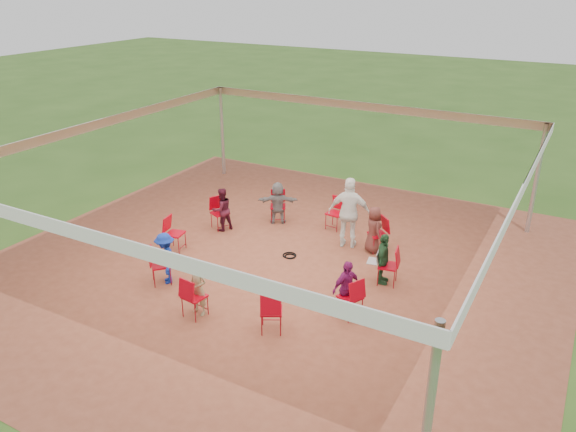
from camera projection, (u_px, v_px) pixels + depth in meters
The scene contains 23 objects.
ground at pixel (275, 266), 13.46m from camera, with size 80.00×80.00×0.00m, color #30541A.
dirt_patch at pixel (275, 266), 13.45m from camera, with size 13.00×13.00×0.00m, color brown.
tent at pixel (274, 172), 12.52m from camera, with size 10.33×10.33×3.00m.
chair_0 at pixel (388, 266), 12.50m from camera, with size 0.42×0.44×0.90m, color #AE0011, non-canonical shape.
chair_1 at pixel (378, 235), 14.02m from camera, with size 0.42×0.44×0.90m, color #AE0011, non-canonical shape.
chair_2 at pixel (335, 214), 15.25m from camera, with size 0.42×0.44×0.90m, color #AE0011, non-canonical shape.
chair_3 at pixel (278, 206), 15.73m from camera, with size 0.42×0.44×0.90m, color #AE0011, non-canonical shape.
chair_4 at pixel (220, 213), 15.27m from camera, with size 0.42×0.44×0.90m, color #AE0011, non-canonical shape.
chair_5 at pixel (175, 234), 14.05m from camera, with size 0.42×0.44×0.90m, color #AE0011, non-canonical shape.
chair_6 at pixel (161, 265), 12.54m from camera, with size 0.42×0.44×0.90m, color #AE0011, non-canonical shape.
chair_7 at pixel (194, 297), 11.30m from camera, with size 0.42×0.44×0.90m, color #AE0011, non-canonical shape.
chair_8 at pixel (271, 311), 10.83m from camera, with size 0.42×0.44×0.90m, color #AE0011, non-canonical shape.
chair_9 at pixel (350, 297), 11.28m from camera, with size 0.42×0.44×0.90m, color #AE0011, non-canonical shape.
person_seated_0 at pixel (383, 259), 12.48m from camera, with size 0.70×0.36×1.20m, color #214A29.
person_seated_1 at pixel (374, 229), 13.92m from camera, with size 0.59×0.33×1.20m, color #572923.
person_seated_2 at pixel (278, 203), 15.56m from camera, with size 1.11×0.42×1.20m, color slate.
person_seated_3 at pixel (222, 209), 15.12m from camera, with size 0.58×0.34×1.20m, color #461222.
person_seated_4 at pixel (166, 258), 12.51m from camera, with size 0.77×0.38×1.20m, color navy.
person_seated_5 at pixel (198, 288), 11.33m from camera, with size 0.44×0.29×1.20m, color #9A8C61.
person_seated_6 at pixel (346, 288), 11.31m from camera, with size 0.70×0.36×1.20m, color #821961.
standing_person at pixel (350, 213), 14.07m from camera, with size 1.08×0.55×1.84m, color white.
cable_coil at pixel (290, 256), 13.89m from camera, with size 0.38×0.38×0.03m.
laptop at pixel (376, 259), 12.53m from camera, with size 0.34×0.40×0.24m.
Camera 1 is at (6.04, -10.25, 6.41)m, focal length 35.00 mm.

